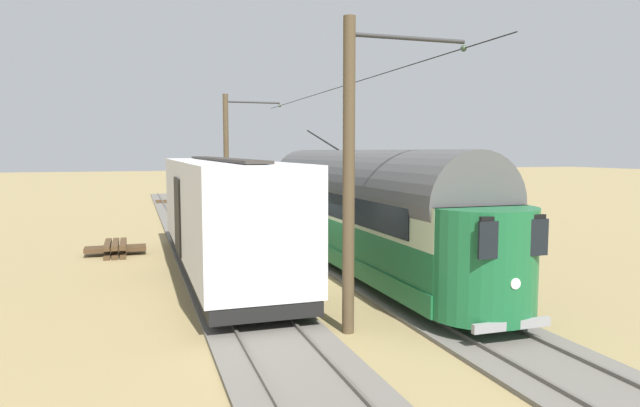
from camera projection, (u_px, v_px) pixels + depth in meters
name	position (u px, v px, depth m)	size (l,w,h in m)	color
ground_plane	(305.00, 281.00, 18.60)	(220.00, 220.00, 0.00)	#937F51
track_streetcar_siding	(368.00, 272.00, 19.64)	(2.80, 80.00, 0.18)	#666059
track_adjacent_siding	(230.00, 282.00, 18.15)	(2.80, 80.00, 0.18)	#666059
vintage_streetcar	(360.00, 207.00, 20.16)	(2.65, 17.47, 5.06)	#196033
boxcar_adjacent	(221.00, 211.00, 19.67)	(2.96, 14.52, 3.85)	silver
catenary_pole_foreground	(228.00, 160.00, 30.15)	(3.17, 0.28, 7.28)	#4C3D28
catenary_pole_mid_near	(352.00, 170.00, 12.97)	(3.17, 0.28, 7.28)	#4C3D28
overhead_wire_run	(327.00, 90.00, 22.82)	(2.97, 22.16, 0.18)	black
switch_stand	(323.00, 222.00, 28.58)	(0.50, 0.30, 1.24)	black
spare_tie_stack	(116.00, 249.00, 23.21)	(2.40, 2.40, 0.54)	#47331E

